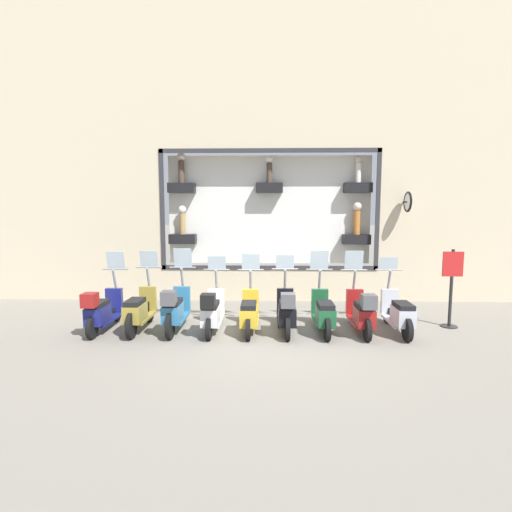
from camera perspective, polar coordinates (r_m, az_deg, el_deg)
ground_plane at (r=8.30m, az=1.97°, el=-11.72°), size 120.00×120.00×0.00m
building_facade at (r=11.68m, az=1.95°, el=17.35°), size 1.20×36.00×9.34m
scooter_silver_0 at (r=9.06m, az=19.69°, el=-7.76°), size 1.80×0.61×1.54m
scooter_red_1 at (r=8.78m, az=14.86°, el=-7.77°), size 1.79×0.61×1.68m
scooter_green_2 at (r=8.70m, az=9.62°, el=-8.01°), size 1.79×0.60×1.69m
scooter_black_3 at (r=8.56m, az=4.38°, el=-7.90°), size 1.80×0.60×1.58m
scooter_yellow_4 at (r=8.62m, az=-0.96°, el=-8.14°), size 1.79×0.60×1.61m
scooter_white_5 at (r=8.62m, az=-6.30°, el=-7.90°), size 1.79×0.60×1.55m
scooter_teal_6 at (r=8.77m, az=-11.46°, el=-7.50°), size 1.81×0.61×1.72m
scooter_olive_7 at (r=9.04m, az=-16.31°, el=-7.48°), size 1.81×0.61×1.67m
scooter_navy_8 at (r=9.25m, az=-21.17°, el=-7.27°), size 1.79×0.61×1.65m
shop_sign_post at (r=9.86m, az=26.14°, el=-3.78°), size 0.36×0.45×1.75m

